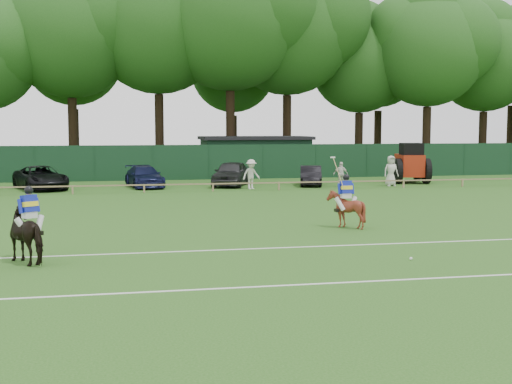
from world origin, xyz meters
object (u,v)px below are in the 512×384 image
object	(u,v)px
spectator_mid	(341,174)
spectator_left	(251,174)
estate_black	(311,176)
utility_shed	(255,156)
tractor	(410,164)
sedan_navy	(144,177)
horse_chestnut	(346,209)
spectator_right	(391,171)
hatch_grey	(231,173)
suv_black	(41,178)
polo_ball	(411,259)
horse_dark	(30,234)

from	to	relation	value
spectator_mid	spectator_left	bearing A→B (deg)	-167.16
estate_black	utility_shed	distance (m)	9.48
spectator_left	tractor	bearing A→B (deg)	-8.18
sedan_navy	utility_shed	bearing A→B (deg)	34.04
horse_chestnut	tractor	distance (m)	21.64
estate_black	spectator_left	bearing A→B (deg)	-143.29
sedan_navy	spectator_right	size ratio (longest dim) A/B	2.35
horse_chestnut	spectator_left	size ratio (longest dim) A/B	0.79
horse_chestnut	spectator_mid	xyz separation A→B (m)	(5.47, 16.77, 0.08)
sedan_navy	spectator_right	xyz separation A→B (m)	(15.51, -2.35, 0.31)
tractor	spectator_left	bearing A→B (deg)	-158.32
sedan_navy	hatch_grey	xyz separation A→B (m)	(5.50, -0.15, 0.13)
sedan_navy	spectator_mid	size ratio (longest dim) A/B	2.90
spectator_right	spectator_mid	bearing A→B (deg)	175.07
horse_chestnut	sedan_navy	bearing A→B (deg)	-71.46
horse_chestnut	spectator_mid	bearing A→B (deg)	-109.14
spectator_mid	utility_shed	bearing A→B (deg)	116.52
spectator_mid	hatch_grey	bearing A→B (deg)	172.23
hatch_grey	suv_black	bearing A→B (deg)	-158.13
suv_black	polo_ball	size ratio (longest dim) A/B	57.01
polo_ball	utility_shed	size ratio (longest dim) A/B	0.01
horse_dark	suv_black	bearing A→B (deg)	-120.77
sedan_navy	tractor	bearing A→B (deg)	-10.41
spectator_left	spectator_mid	xyz separation A→B (m)	(5.87, 0.42, -0.11)
suv_black	spectator_right	xyz separation A→B (m)	(21.73, -2.05, 0.26)
sedan_navy	polo_ball	distance (m)	26.11
horse_chestnut	suv_black	bearing A→B (deg)	-56.22
spectator_mid	polo_ball	distance (m)	23.84
hatch_grey	polo_ball	distance (m)	25.15
spectator_mid	polo_ball	xyz separation A→B (m)	(-5.70, -23.14, -0.75)
horse_chestnut	utility_shed	size ratio (longest dim) A/B	0.17
horse_chestnut	estate_black	bearing A→B (deg)	-103.17
hatch_grey	spectator_mid	distance (m)	7.00
spectator_left	spectator_right	size ratio (longest dim) A/B	0.93
estate_black	tractor	size ratio (longest dim) A/B	1.09
horse_dark	utility_shed	distance (m)	34.35
suv_black	horse_chestnut	bearing A→B (deg)	-75.76
horse_dark	suv_black	size ratio (longest dim) A/B	0.37
horse_dark	spectator_right	distance (m)	28.82
estate_black	spectator_mid	world-z (taller)	spectator_mid
sedan_navy	spectator_left	size ratio (longest dim) A/B	2.54
spectator_mid	tractor	world-z (taller)	tractor
tractor	horse_chestnut	bearing A→B (deg)	-110.21
horse_dark	spectator_left	distance (m)	23.33
suv_black	spectator_left	bearing A→B (deg)	-30.82
suv_black	estate_black	world-z (taller)	suv_black
horse_chestnut	suv_black	xyz separation A→B (m)	(-12.96, 18.61, -0.00)
estate_black	utility_shed	xyz separation A→B (m)	(-1.78, 9.27, 0.90)
horse_dark	sedan_navy	bearing A→B (deg)	-135.95
utility_shed	tractor	size ratio (longest dim) A/B	2.37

